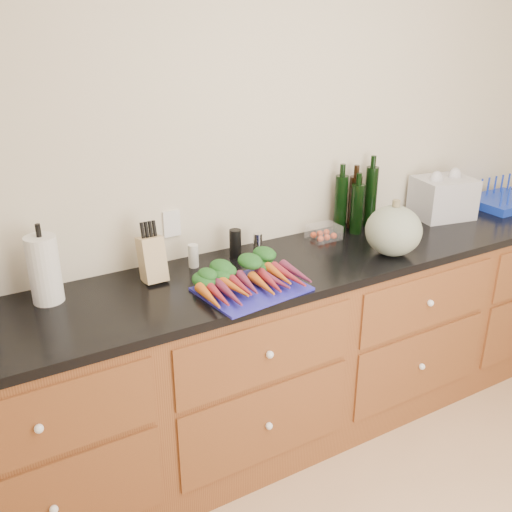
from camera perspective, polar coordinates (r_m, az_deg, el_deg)
wall_back at (r=2.84m, az=2.49°, el=8.88°), size 4.10×0.05×2.60m
cabinets at (r=2.92m, az=5.70°, el=-8.93°), size 3.60×0.64×0.90m
countertop at (r=2.71m, az=6.03°, el=-0.43°), size 3.64×0.62×0.04m
cutting_board at (r=2.36m, az=-0.43°, el=-3.31°), size 0.45×0.36×0.01m
carrots at (r=2.38m, az=-0.94°, el=-2.24°), size 0.44×0.33×0.06m
squash at (r=2.75m, az=13.59°, el=2.48°), size 0.26×0.26×0.24m
paper_towel at (r=2.36m, az=-20.40°, el=-1.28°), size 0.12×0.12×0.27m
knife_block at (r=2.45m, az=-10.35°, el=-0.30°), size 0.10×0.10×0.19m
grinder_salt at (r=2.57m, az=-6.28°, el=0.02°), size 0.05×0.05×0.11m
grinder_pepper at (r=2.65m, az=-2.09°, el=1.23°), size 0.06×0.06×0.14m
canister_chrome at (r=2.71m, az=0.17°, el=1.31°), size 0.04×0.04×0.10m
tomato_box at (r=2.91m, az=6.79°, el=2.38°), size 0.15×0.12×0.07m
bottles at (r=3.04m, az=9.97°, el=5.28°), size 0.27×0.14×0.32m
grocery_bag at (r=3.36m, az=18.18°, el=5.56°), size 0.34×0.29×0.22m
dish_rack at (r=3.71m, az=23.51°, el=5.20°), size 0.39×0.31×0.15m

